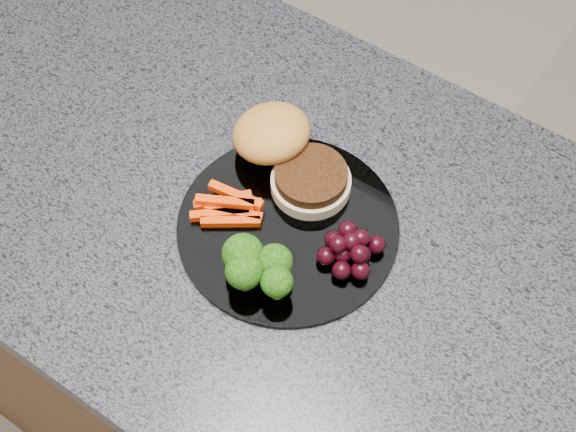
% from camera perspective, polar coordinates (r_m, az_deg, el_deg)
% --- Properties ---
extents(island_cabinet, '(1.20, 0.60, 0.86)m').
position_cam_1_polar(island_cabinet, '(1.37, -0.11, -10.75)').
color(island_cabinet, brown).
rests_on(island_cabinet, ground).
extents(countertop, '(1.20, 0.60, 0.04)m').
position_cam_1_polar(countertop, '(0.96, -0.15, -0.89)').
color(countertop, '#45454E').
rests_on(countertop, island_cabinet).
extents(plate, '(0.26, 0.26, 0.01)m').
position_cam_1_polar(plate, '(0.94, 0.00, -0.75)').
color(plate, white).
rests_on(plate, countertop).
extents(burger, '(0.17, 0.12, 0.05)m').
position_cam_1_polar(burger, '(0.97, -0.20, 4.59)').
color(burger, '#CFB791').
rests_on(burger, plate).
extents(carrot_sticks, '(0.08, 0.07, 0.02)m').
position_cam_1_polar(carrot_sticks, '(0.94, -4.25, 0.66)').
color(carrot_sticks, '#F23904').
rests_on(carrot_sticks, plate).
extents(broccoli, '(0.09, 0.07, 0.06)m').
position_cam_1_polar(broccoli, '(0.87, -2.30, -3.50)').
color(broccoli, '#5B832F').
rests_on(broccoli, plate).
extents(grape_bunch, '(0.07, 0.07, 0.04)m').
position_cam_1_polar(grape_bunch, '(0.90, 4.46, -2.36)').
color(grape_bunch, black).
rests_on(grape_bunch, plate).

